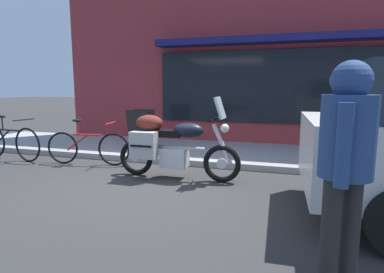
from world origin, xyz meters
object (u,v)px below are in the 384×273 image
at_px(parked_bicycle, 88,147).
at_px(second_bicycle_by_cafe, 10,142).
at_px(touring_motorcycle, 169,144).
at_px(sandwich_board_sign, 141,129).
at_px(pedestrian_walking, 346,150).

distance_m(parked_bicycle, second_bicycle_by_cafe, 1.86).
distance_m(touring_motorcycle, sandwich_board_sign, 2.31).
distance_m(touring_motorcycle, second_bicycle_by_cafe, 3.79).
xyz_separation_m(parked_bicycle, second_bicycle_by_cafe, (-1.86, -0.09, 0.03)).
height_order(parked_bicycle, sandwich_board_sign, sandwich_board_sign).
relative_size(touring_motorcycle, sandwich_board_sign, 2.41).
bearing_deg(sandwich_board_sign, pedestrian_walking, -48.83).
xyz_separation_m(sandwich_board_sign, second_bicycle_by_cafe, (-2.35, -1.48, -0.18)).
relative_size(pedestrian_walking, sandwich_board_sign, 1.92).
distance_m(touring_motorcycle, parked_bicycle, 1.97).
height_order(touring_motorcycle, parked_bicycle, touring_motorcycle).
relative_size(pedestrian_walking, second_bicycle_by_cafe, 0.97).
distance_m(pedestrian_walking, sandwich_board_sign, 5.70).
height_order(touring_motorcycle, pedestrian_walking, pedestrian_walking).
xyz_separation_m(parked_bicycle, pedestrian_walking, (4.22, -2.88, 0.72)).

